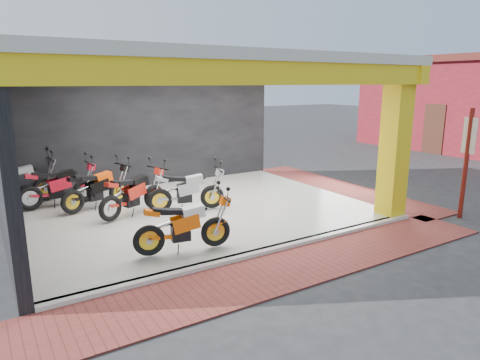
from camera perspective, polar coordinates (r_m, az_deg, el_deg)
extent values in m
plane|color=#2D2D30|center=(8.98, -0.16, -7.61)|extent=(80.00, 80.00, 0.00)
cube|color=white|center=(10.63, -5.84, -4.10)|extent=(8.00, 6.00, 0.10)
cube|color=beige|center=(10.17, -6.31, 15.39)|extent=(8.40, 6.40, 0.20)
cube|color=black|center=(13.10, -12.02, 6.52)|extent=(8.20, 0.20, 3.50)
cube|color=yellow|center=(10.47, 19.94, 4.47)|extent=(0.50, 0.50, 3.50)
cube|color=yellow|center=(7.57, 3.92, 14.03)|extent=(8.40, 0.30, 0.40)
cube|color=yellow|center=(12.43, 11.07, 13.39)|extent=(0.30, 6.40, 0.40)
cube|color=white|center=(8.17, 3.65, -9.41)|extent=(8.00, 0.20, 0.10)
cube|color=#943830|center=(7.61, 7.11, -11.50)|extent=(9.00, 1.40, 0.03)
cube|color=#943830|center=(13.36, 12.99, -0.98)|extent=(1.40, 7.00, 0.03)
cube|color=#3F1E14|center=(21.03, 24.40, 6.20)|extent=(0.06, 1.00, 2.20)
cylinder|color=maroon|center=(11.19, 27.90, 1.84)|extent=(0.10, 0.10, 2.58)
cube|color=white|center=(11.10, 28.26, 5.24)|extent=(0.09, 0.36, 0.83)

